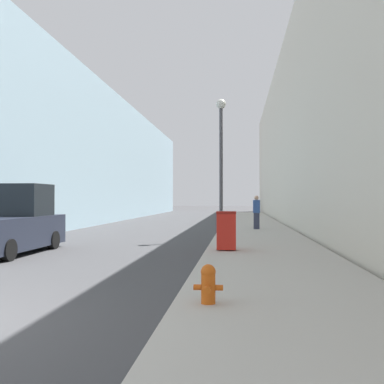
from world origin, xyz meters
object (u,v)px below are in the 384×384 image
Objects in this scene: fire_hydrant at (208,283)px; lamppost at (221,155)px; pedestrian_on_sidewalk at (256,212)px; trash_bin at (226,230)px; pickup_truck at (9,225)px.

fire_hydrant is 0.10× the size of lamppost.
pedestrian_on_sidewalk is at bearing 70.68° from lamppost.
fire_hydrant is 7.06m from trash_bin.
pedestrian_on_sidewalk is (8.47, 10.15, 0.13)m from pickup_truck.
pickup_truck is at bearing 136.82° from fire_hydrant.
pedestrian_on_sidewalk reaches higher than trash_bin.
lamppost reaches higher than pickup_truck.
pickup_truck reaches higher than trash_bin.
trash_bin is at bearing 89.23° from fire_hydrant.
pedestrian_on_sidewalk is (1.46, 16.73, 0.59)m from fire_hydrant.
pedestrian_on_sidewalk is at bearing 85.00° from fire_hydrant.
trash_bin is at bearing 3.89° from pickup_truck.
lamppost reaches higher than pedestrian_on_sidewalk.
trash_bin is 9.77m from pedestrian_on_sidewalk.
pickup_truck is (-7.10, -0.48, 0.15)m from trash_bin.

